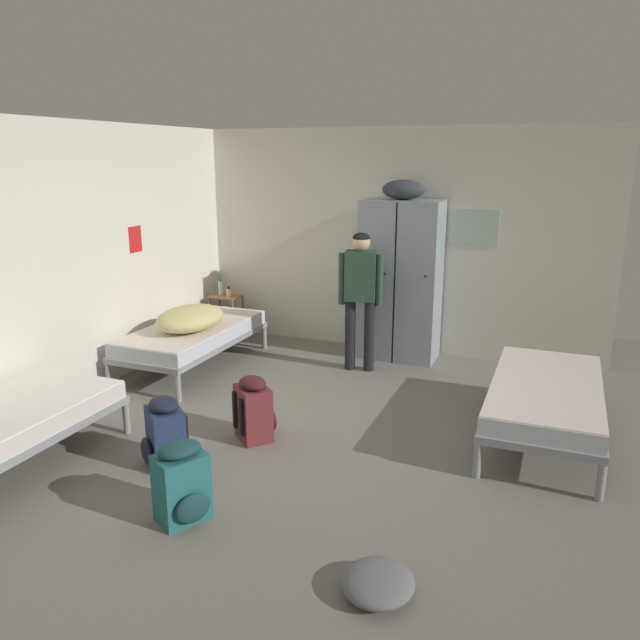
% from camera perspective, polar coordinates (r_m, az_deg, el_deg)
% --- Properties ---
extents(ground_plane, '(8.33, 8.33, 0.00)m').
position_cam_1_polar(ground_plane, '(5.39, -1.05, -10.48)').
color(ground_plane, slate).
extents(room_backdrop, '(4.97, 5.27, 2.65)m').
position_cam_1_polar(room_backdrop, '(6.64, -6.77, 6.34)').
color(room_backdrop, silver).
rests_on(room_backdrop, ground_plane).
extents(locker_bank, '(0.90, 0.55, 2.07)m').
position_cam_1_polar(locker_bank, '(7.14, 7.50, 4.00)').
color(locker_bank, '#8C99A3').
rests_on(locker_bank, ground_plane).
extents(shelf_unit, '(0.38, 0.30, 0.57)m').
position_cam_1_polar(shelf_unit, '(8.08, -8.74, 0.72)').
color(shelf_unit, brown).
rests_on(shelf_unit, ground_plane).
extents(bed_right, '(0.90, 1.90, 0.49)m').
position_cam_1_polar(bed_right, '(5.51, 20.30, -6.54)').
color(bed_right, gray).
rests_on(bed_right, ground_plane).
extents(bed_left_rear, '(0.90, 1.90, 0.49)m').
position_cam_1_polar(bed_left_rear, '(7.00, -11.77, -1.37)').
color(bed_left_rear, gray).
rests_on(bed_left_rear, ground_plane).
extents(bedding_heap, '(0.64, 0.89, 0.25)m').
position_cam_1_polar(bedding_heap, '(6.79, -12.01, 0.18)').
color(bedding_heap, '#D1C67F').
rests_on(bedding_heap, bed_left_rear).
extents(person_traveler, '(0.48, 0.25, 1.54)m').
position_cam_1_polar(person_traveler, '(6.66, 3.79, 2.92)').
color(person_traveler, black).
rests_on(person_traveler, ground_plane).
extents(water_bottle, '(0.06, 0.06, 0.21)m').
position_cam_1_polar(water_bottle, '(8.07, -9.24, 3.01)').
color(water_bottle, silver).
rests_on(water_bottle, shelf_unit).
extents(lotion_bottle, '(0.06, 0.06, 0.13)m').
position_cam_1_polar(lotion_bottle, '(7.95, -8.53, 2.57)').
color(lotion_bottle, beige).
rests_on(lotion_bottle, shelf_unit).
extents(backpack_teal, '(0.41, 0.40, 0.55)m').
position_cam_1_polar(backpack_teal, '(4.21, -12.74, -14.66)').
color(backpack_teal, '#23666B').
rests_on(backpack_teal, ground_plane).
extents(backpack_navy, '(0.41, 0.42, 0.55)m').
position_cam_1_polar(backpack_navy, '(4.92, -14.32, -10.23)').
color(backpack_navy, navy).
rests_on(backpack_navy, ground_plane).
extents(backpack_maroon, '(0.42, 0.42, 0.55)m').
position_cam_1_polar(backpack_maroon, '(5.22, -6.14, -8.31)').
color(backpack_maroon, maroon).
rests_on(backpack_maroon, ground_plane).
extents(clothes_pile_grey, '(0.40, 0.43, 0.14)m').
position_cam_1_polar(clothes_pile_grey, '(3.64, 5.43, -23.20)').
color(clothes_pile_grey, slate).
rests_on(clothes_pile_grey, ground_plane).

